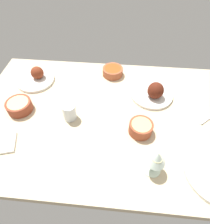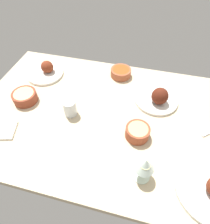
% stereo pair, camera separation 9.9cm
% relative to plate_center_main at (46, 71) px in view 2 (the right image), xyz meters
% --- Properties ---
extents(dining_table, '(1.40, 0.90, 0.04)m').
position_rel_plate_center_main_xyz_m(dining_table, '(0.45, -0.24, -0.04)').
color(dining_table, '#C6B28E').
rests_on(dining_table, ground).
extents(plate_center_main, '(0.23, 0.23, 0.09)m').
position_rel_plate_center_main_xyz_m(plate_center_main, '(0.00, 0.00, 0.00)').
color(plate_center_main, silver).
rests_on(plate_center_main, dining_table).
extents(plate_far_side, '(0.24, 0.24, 0.11)m').
position_rel_plate_center_main_xyz_m(plate_far_side, '(0.70, -0.08, 0.01)').
color(plate_far_side, silver).
rests_on(plate_far_side, dining_table).
extents(bowl_pasta, '(0.11, 0.11, 0.06)m').
position_rel_plate_center_main_xyz_m(bowl_pasta, '(0.63, -0.33, 0.01)').
color(bowl_pasta, brown).
rests_on(bowl_pasta, dining_table).
extents(bowl_potatoes, '(0.13, 0.13, 0.06)m').
position_rel_plate_center_main_xyz_m(bowl_potatoes, '(-0.01, -0.24, 0.01)').
color(bowl_potatoes, brown).
rests_on(bowl_potatoes, dining_table).
extents(bowl_soup, '(0.13, 0.13, 0.05)m').
position_rel_plate_center_main_xyz_m(bowl_soup, '(0.46, 0.10, 0.00)').
color(bowl_soup, '#A35133').
rests_on(bowl_soup, dining_table).
extents(wine_glass, '(0.08, 0.08, 0.14)m').
position_rel_plate_center_main_xyz_m(wine_glass, '(0.67, -0.52, 0.08)').
color(wine_glass, silver).
rests_on(wine_glass, dining_table).
extents(water_tumbler, '(0.07, 0.07, 0.09)m').
position_rel_plate_center_main_xyz_m(water_tumbler, '(0.27, -0.27, 0.02)').
color(water_tumbler, silver).
rests_on(water_tumbler, dining_table).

